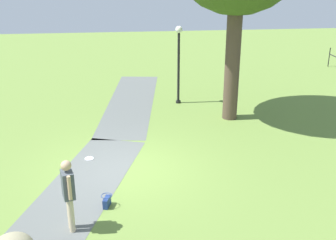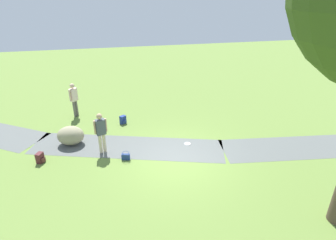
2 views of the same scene
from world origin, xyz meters
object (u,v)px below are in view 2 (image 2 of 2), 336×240
at_px(woman_with_handbag, 101,130).
at_px(backpack_by_boulder, 40,158).
at_px(handbag_on_grass, 126,156).
at_px(lawn_boulder, 71,135).
at_px(man_near_boulder, 74,97).
at_px(spare_backpack_on_lawn, 123,120).
at_px(frisbee_on_grass, 187,144).

relative_size(woman_with_handbag, backpack_by_boulder, 4.28).
bearing_deg(backpack_by_boulder, handbag_on_grass, 170.26).
relative_size(lawn_boulder, backpack_by_boulder, 3.26).
bearing_deg(handbag_on_grass, woman_with_handbag, -41.69).
distance_m(woman_with_handbag, backpack_by_boulder, 2.48).
xyz_separation_m(man_near_boulder, handbag_on_grass, (-2.15, 4.70, -0.89)).
relative_size(handbag_on_grass, backpack_by_boulder, 0.85).
distance_m(lawn_boulder, spare_backpack_on_lawn, 2.76).
bearing_deg(lawn_boulder, man_near_boulder, -89.94).
distance_m(lawn_boulder, handbag_on_grass, 2.78).
height_order(woman_with_handbag, handbag_on_grass, woman_with_handbag).
relative_size(backpack_by_boulder, frisbee_on_grass, 1.51).
bearing_deg(man_near_boulder, spare_backpack_on_lawn, 147.90).
height_order(woman_with_handbag, frisbee_on_grass, woman_with_handbag).
height_order(lawn_boulder, man_near_boulder, man_near_boulder).
relative_size(spare_backpack_on_lawn, frisbee_on_grass, 1.51).
bearing_deg(lawn_boulder, spare_backpack_on_lawn, -146.96).
bearing_deg(man_near_boulder, handbag_on_grass, 114.60).
bearing_deg(handbag_on_grass, man_near_boulder, -65.40).
distance_m(woman_with_handbag, man_near_boulder, 4.15).
distance_m(spare_backpack_on_lawn, frisbee_on_grass, 3.65).
bearing_deg(lawn_boulder, woman_with_handbag, 142.65).
height_order(lawn_boulder, woman_with_handbag, woman_with_handbag).
bearing_deg(backpack_by_boulder, lawn_boulder, -130.74).
xyz_separation_m(lawn_boulder, frisbee_on_grass, (-4.82, 1.14, -0.39)).
bearing_deg(handbag_on_grass, backpack_by_boulder, -9.74).
xyz_separation_m(handbag_on_grass, frisbee_on_grass, (-2.67, -0.60, -0.13)).
height_order(handbag_on_grass, spare_backpack_on_lawn, spare_backpack_on_lawn).
height_order(lawn_boulder, spare_backpack_on_lawn, lawn_boulder).
xyz_separation_m(lawn_boulder, man_near_boulder, (0.00, -2.95, 0.63)).
bearing_deg(lawn_boulder, handbag_on_grass, 140.87).
height_order(handbag_on_grass, backpack_by_boulder, backpack_by_boulder).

